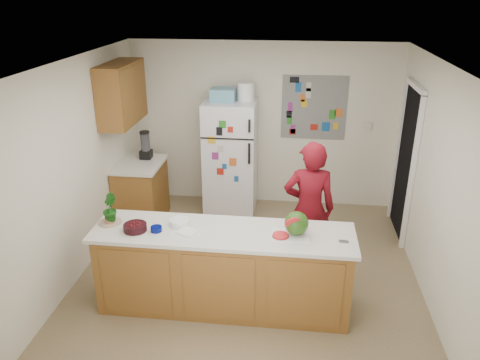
# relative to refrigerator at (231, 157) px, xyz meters

# --- Properties ---
(floor) EXTENTS (4.00, 4.50, 0.02)m
(floor) POSITION_rel_refrigerator_xyz_m (0.45, -1.88, -0.86)
(floor) COLOR brown
(floor) RESTS_ON ground
(wall_back) EXTENTS (4.00, 0.02, 2.50)m
(wall_back) POSITION_rel_refrigerator_xyz_m (0.45, 0.38, 0.40)
(wall_back) COLOR beige
(wall_back) RESTS_ON ground
(wall_left) EXTENTS (0.02, 4.50, 2.50)m
(wall_left) POSITION_rel_refrigerator_xyz_m (-1.56, -1.88, 0.40)
(wall_left) COLOR beige
(wall_left) RESTS_ON ground
(wall_right) EXTENTS (0.02, 4.50, 2.50)m
(wall_right) POSITION_rel_refrigerator_xyz_m (2.46, -1.88, 0.40)
(wall_right) COLOR beige
(wall_right) RESTS_ON ground
(ceiling) EXTENTS (4.00, 4.50, 0.02)m
(ceiling) POSITION_rel_refrigerator_xyz_m (0.45, -1.88, 1.66)
(ceiling) COLOR white
(ceiling) RESTS_ON wall_back
(doorway) EXTENTS (0.03, 0.85, 2.04)m
(doorway) POSITION_rel_refrigerator_xyz_m (2.44, -0.43, 0.17)
(doorway) COLOR black
(doorway) RESTS_ON ground
(peninsula_base) EXTENTS (2.60, 0.62, 0.88)m
(peninsula_base) POSITION_rel_refrigerator_xyz_m (0.25, -2.38, -0.41)
(peninsula_base) COLOR brown
(peninsula_base) RESTS_ON floor
(peninsula_top) EXTENTS (2.68, 0.70, 0.04)m
(peninsula_top) POSITION_rel_refrigerator_xyz_m (0.25, -2.38, 0.05)
(peninsula_top) COLOR silver
(peninsula_top) RESTS_ON peninsula_base
(side_counter_base) EXTENTS (0.60, 0.80, 0.86)m
(side_counter_base) POSITION_rel_refrigerator_xyz_m (-1.24, -0.53, -0.42)
(side_counter_base) COLOR brown
(side_counter_base) RESTS_ON floor
(side_counter_top) EXTENTS (0.64, 0.84, 0.04)m
(side_counter_top) POSITION_rel_refrigerator_xyz_m (-1.24, -0.53, 0.03)
(side_counter_top) COLOR silver
(side_counter_top) RESTS_ON side_counter_base
(upper_cabinets) EXTENTS (0.35, 1.00, 0.80)m
(upper_cabinets) POSITION_rel_refrigerator_xyz_m (-1.37, -0.58, 1.05)
(upper_cabinets) COLOR brown
(upper_cabinets) RESTS_ON wall_left
(refrigerator) EXTENTS (0.75, 0.70, 1.70)m
(refrigerator) POSITION_rel_refrigerator_xyz_m (0.00, 0.00, 0.00)
(refrigerator) COLOR silver
(refrigerator) RESTS_ON floor
(fridge_top_bin) EXTENTS (0.35, 0.28, 0.18)m
(fridge_top_bin) POSITION_rel_refrigerator_xyz_m (-0.10, 0.00, 0.94)
(fridge_top_bin) COLOR #5999B2
(fridge_top_bin) RESTS_ON refrigerator
(photo_collage) EXTENTS (0.95, 0.01, 0.95)m
(photo_collage) POSITION_rel_refrigerator_xyz_m (1.20, 0.36, 0.70)
(photo_collage) COLOR slate
(photo_collage) RESTS_ON wall_back
(person) EXTENTS (0.63, 0.43, 1.65)m
(person) POSITION_rel_refrigerator_xyz_m (1.14, -1.58, -0.02)
(person) COLOR maroon
(person) RESTS_ON floor
(blender_appliance) EXTENTS (0.13, 0.13, 0.38)m
(blender_appliance) POSITION_rel_refrigerator_xyz_m (-1.19, -0.32, 0.24)
(blender_appliance) COLOR black
(blender_appliance) RESTS_ON side_counter_top
(cutting_board) EXTENTS (0.39, 0.30, 0.01)m
(cutting_board) POSITION_rel_refrigerator_xyz_m (0.93, -2.39, 0.08)
(cutting_board) COLOR white
(cutting_board) RESTS_ON peninsula_top
(watermelon) EXTENTS (0.24, 0.24, 0.24)m
(watermelon) POSITION_rel_refrigerator_xyz_m (0.99, -2.37, 0.20)
(watermelon) COLOR #2C540E
(watermelon) RESTS_ON cutting_board
(watermelon_slice) EXTENTS (0.16, 0.16, 0.02)m
(watermelon_slice) POSITION_rel_refrigerator_xyz_m (0.84, -2.44, 0.09)
(watermelon_slice) COLOR red
(watermelon_slice) RESTS_ON cutting_board
(cherry_bowl) EXTENTS (0.31, 0.31, 0.07)m
(cherry_bowl) POSITION_rel_refrigerator_xyz_m (-0.64, -2.47, 0.11)
(cherry_bowl) COLOR black
(cherry_bowl) RESTS_ON peninsula_top
(white_bowl) EXTENTS (0.28, 0.28, 0.06)m
(white_bowl) POSITION_rel_refrigerator_xyz_m (-0.22, -2.30, 0.10)
(white_bowl) COLOR silver
(white_bowl) RESTS_ON peninsula_top
(cobalt_bowl) EXTENTS (0.15, 0.15, 0.05)m
(cobalt_bowl) POSITION_rel_refrigerator_xyz_m (-0.42, -2.46, 0.10)
(cobalt_bowl) COLOR #030B57
(cobalt_bowl) RESTS_ON peninsula_top
(plate) EXTENTS (0.30, 0.30, 0.02)m
(plate) POSITION_rel_refrigerator_xyz_m (-0.95, -2.34, 0.08)
(plate) COLOR #C0B394
(plate) RESTS_ON peninsula_top
(paper_towel) EXTENTS (0.23, 0.22, 0.02)m
(paper_towel) POSITION_rel_refrigerator_xyz_m (-0.10, -2.45, 0.08)
(paper_towel) COLOR white
(paper_towel) RESTS_ON peninsula_top
(keys) EXTENTS (0.09, 0.05, 0.01)m
(keys) POSITION_rel_refrigerator_xyz_m (1.45, -2.46, 0.08)
(keys) COLOR slate
(keys) RESTS_ON peninsula_top
(potted_plant) EXTENTS (0.21, 0.22, 0.32)m
(potted_plant) POSITION_rel_refrigerator_xyz_m (-0.95, -2.33, 0.23)
(potted_plant) COLOR #093C0B
(potted_plant) RESTS_ON peninsula_top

